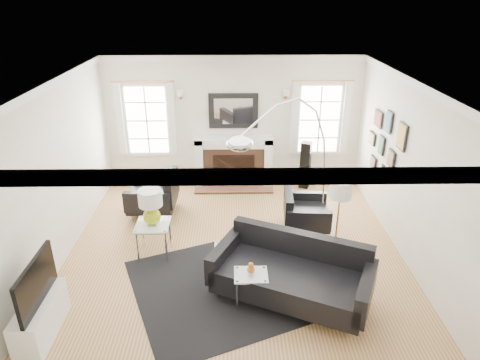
{
  "coord_description": "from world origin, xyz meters",
  "views": [
    {
      "loc": [
        -0.01,
        -5.92,
        4.05
      ],
      "look_at": [
        0.1,
        0.3,
        1.24
      ],
      "focal_mm": 32.0,
      "sensor_mm": 36.0,
      "label": 1
    }
  ],
  "objects_px": {
    "fireplace": "(234,162)",
    "armchair_right": "(304,213)",
    "gourd_lamp": "(151,205)",
    "arc_floor_lamp": "(287,169)",
    "armchair_left": "(156,195)",
    "sofa": "(292,274)",
    "coffee_table": "(242,257)"
  },
  "relations": [
    {
      "from": "fireplace",
      "to": "armchair_right",
      "type": "distance_m",
      "value": 2.33
    },
    {
      "from": "gourd_lamp",
      "to": "arc_floor_lamp",
      "type": "bearing_deg",
      "value": 7.37
    },
    {
      "from": "armchair_left",
      "to": "armchair_right",
      "type": "bearing_deg",
      "value": -13.94
    },
    {
      "from": "sofa",
      "to": "coffee_table",
      "type": "xyz_separation_m",
      "value": [
        -0.7,
        0.47,
        -0.05
      ]
    },
    {
      "from": "sofa",
      "to": "gourd_lamp",
      "type": "distance_m",
      "value": 2.43
    },
    {
      "from": "fireplace",
      "to": "armchair_right",
      "type": "xyz_separation_m",
      "value": [
        1.26,
        -1.95,
        -0.21
      ]
    },
    {
      "from": "coffee_table",
      "to": "arc_floor_lamp",
      "type": "height_order",
      "value": "arc_floor_lamp"
    },
    {
      "from": "fireplace",
      "to": "sofa",
      "type": "distance_m",
      "value": 3.9
    },
    {
      "from": "coffee_table",
      "to": "fireplace",
      "type": "bearing_deg",
      "value": 91.82
    },
    {
      "from": "armchair_left",
      "to": "fireplace",
      "type": "bearing_deg",
      "value": 39.66
    },
    {
      "from": "coffee_table",
      "to": "sofa",
      "type": "bearing_deg",
      "value": -33.99
    },
    {
      "from": "coffee_table",
      "to": "arc_floor_lamp",
      "type": "bearing_deg",
      "value": 49.78
    },
    {
      "from": "sofa",
      "to": "armchair_left",
      "type": "relative_size",
      "value": 2.33
    },
    {
      "from": "armchair_right",
      "to": "arc_floor_lamp",
      "type": "height_order",
      "value": "arc_floor_lamp"
    },
    {
      "from": "sofa",
      "to": "gourd_lamp",
      "type": "relative_size",
      "value": 3.99
    },
    {
      "from": "arc_floor_lamp",
      "to": "armchair_right",
      "type": "bearing_deg",
      "value": 51.59
    },
    {
      "from": "armchair_left",
      "to": "arc_floor_lamp",
      "type": "bearing_deg",
      "value": -27.05
    },
    {
      "from": "sofa",
      "to": "arc_floor_lamp",
      "type": "bearing_deg",
      "value": 88.38
    },
    {
      "from": "fireplace",
      "to": "coffee_table",
      "type": "distance_m",
      "value": 3.35
    },
    {
      "from": "fireplace",
      "to": "armchair_left",
      "type": "xyz_separation_m",
      "value": [
        -1.52,
        -1.26,
        -0.17
      ]
    },
    {
      "from": "gourd_lamp",
      "to": "coffee_table",
      "type": "bearing_deg",
      "value": -22.79
    },
    {
      "from": "gourd_lamp",
      "to": "armchair_left",
      "type": "bearing_deg",
      "value": 98.0
    },
    {
      "from": "armchair_left",
      "to": "gourd_lamp",
      "type": "relative_size",
      "value": 1.71
    },
    {
      "from": "armchair_right",
      "to": "arc_floor_lamp",
      "type": "distance_m",
      "value": 1.27
    },
    {
      "from": "fireplace",
      "to": "armchair_right",
      "type": "bearing_deg",
      "value": -57.19
    },
    {
      "from": "coffee_table",
      "to": "armchair_left",
      "type": "bearing_deg",
      "value": 127.98
    },
    {
      "from": "sofa",
      "to": "arc_floor_lamp",
      "type": "height_order",
      "value": "arc_floor_lamp"
    },
    {
      "from": "armchair_right",
      "to": "arc_floor_lamp",
      "type": "bearing_deg",
      "value": -128.41
    },
    {
      "from": "fireplace",
      "to": "sofa",
      "type": "relative_size",
      "value": 0.71
    },
    {
      "from": "sofa",
      "to": "armchair_right",
      "type": "distance_m",
      "value": 1.92
    },
    {
      "from": "fireplace",
      "to": "armchair_left",
      "type": "distance_m",
      "value": 1.98
    },
    {
      "from": "coffee_table",
      "to": "gourd_lamp",
      "type": "relative_size",
      "value": 1.4
    }
  ]
}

